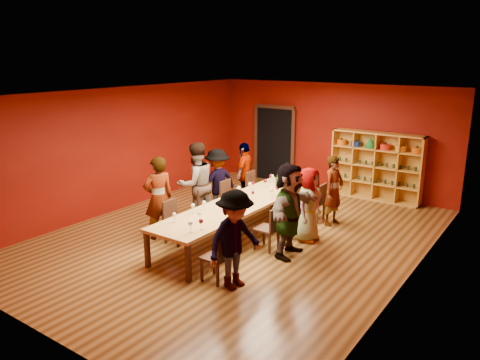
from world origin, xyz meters
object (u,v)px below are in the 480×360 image
at_px(shelving_unit, 377,163).
at_px(person_right_4, 334,191).
at_px(chair_person_left_1, 174,219).
at_px(person_left_3, 217,182).
at_px(person_left_1, 159,198).
at_px(spittoon_bowl, 243,201).
at_px(chair_person_right_4, 317,200).
at_px(chair_person_left_2, 208,206).
at_px(chair_person_right_0, 219,255).
at_px(chair_person_left_3, 229,197).
at_px(chair_person_right_3, 292,214).
at_px(wine_bottle, 277,183).
at_px(chair_person_left_4, 254,187).
at_px(person_left_4, 245,174).
at_px(person_right_2, 289,210).
at_px(person_left_2, 196,184).
at_px(person_right_3, 309,205).
at_px(tasting_table, 239,205).
at_px(person_right_0, 235,240).
at_px(chair_person_right_2, 270,226).

distance_m(shelving_unit, person_right_4, 2.48).
xyz_separation_m(chair_person_left_1, person_left_3, (-0.35, 1.89, 0.31)).
bearing_deg(person_left_1, spittoon_bowl, 146.56).
bearing_deg(person_left_3, chair_person_left_1, 27.06).
bearing_deg(chair_person_right_4, chair_person_left_2, -135.79).
xyz_separation_m(chair_person_left_1, chair_person_right_0, (1.82, -0.84, 0.00)).
xyz_separation_m(shelving_unit, chair_person_left_3, (-2.31, -3.44, -0.49)).
height_order(chair_person_right_3, wine_bottle, wine_bottle).
xyz_separation_m(chair_person_left_3, person_right_4, (2.21, 0.97, 0.30)).
bearing_deg(person_right_4, person_left_1, 146.22).
relative_size(person_left_3, spittoon_bowl, 4.82).
height_order(shelving_unit, chair_person_right_3, shelving_unit).
relative_size(chair_person_left_2, person_right_4, 0.56).
xyz_separation_m(person_left_3, chair_person_left_4, (0.35, 1.07, -0.31)).
bearing_deg(chair_person_right_3, person_left_3, 174.50).
bearing_deg(chair_person_right_4, person_left_4, 177.53).
relative_size(chair_person_left_2, person_right_2, 0.49).
height_order(chair_person_left_2, chair_person_right_4, same).
height_order(person_left_2, chair_person_left_3, person_left_2).
distance_m(person_right_3, spittoon_bowl, 1.34).
distance_m(tasting_table, wine_bottle, 1.45).
height_order(chair_person_left_2, person_right_4, person_right_4).
height_order(chair_person_left_2, person_right_2, person_right_2).
bearing_deg(chair_person_left_2, shelving_unit, 61.44).
distance_m(person_right_4, spittoon_bowl, 2.22).
bearing_deg(person_left_2, spittoon_bowl, 104.00).
distance_m(chair_person_left_1, chair_person_right_0, 2.01).
distance_m(person_left_2, person_right_0, 3.14).
height_order(shelving_unit, chair_person_left_4, shelving_unit).
relative_size(chair_person_right_0, spittoon_bowl, 2.66).
relative_size(chair_person_left_3, chair_person_right_0, 1.00).
bearing_deg(person_right_0, chair_person_right_3, 17.99).
bearing_deg(person_left_4, chair_person_right_0, 15.84).
bearing_deg(chair_person_left_4, person_left_1, -97.99).
xyz_separation_m(chair_person_right_2, person_right_3, (0.37, 0.89, 0.28)).
xyz_separation_m(person_left_1, chair_person_right_2, (2.23, 0.79, -0.38)).
bearing_deg(person_left_2, chair_person_left_2, 109.70).
distance_m(person_left_1, chair_person_right_3, 2.82).
relative_size(person_left_2, chair_person_left_3, 2.12).
bearing_deg(chair_person_right_3, spittoon_bowl, -136.06).
bearing_deg(chair_person_right_3, wine_bottle, 137.62).
bearing_deg(spittoon_bowl, chair_person_right_3, 43.94).
bearing_deg(shelving_unit, person_left_4, -137.47).
xyz_separation_m(person_left_2, person_left_3, (-0.02, 0.80, -0.14)).
height_order(person_right_2, person_right_4, person_right_2).
bearing_deg(person_left_1, chair_person_right_3, 150.75).
relative_size(chair_person_right_3, chair_person_right_4, 1.00).
xyz_separation_m(person_right_0, chair_person_right_2, (-0.32, 1.63, -0.34)).
bearing_deg(person_right_0, person_right_3, 9.68).
height_order(person_right_2, person_right_3, person_right_2).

